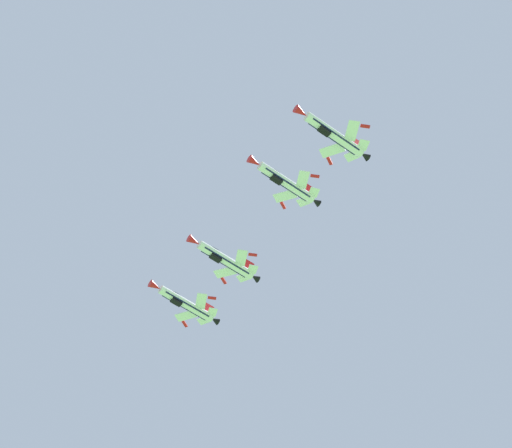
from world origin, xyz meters
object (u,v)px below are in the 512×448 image
object	(u,v)px
fighter_jet_right_wing	(224,259)
fighter_jet_left_outer	(185,303)
fighter_jet_left_wing	(285,182)
fighter_jet_lead	(333,134)

from	to	relation	value
fighter_jet_right_wing	fighter_jet_left_outer	bearing A→B (deg)	-1.57
fighter_jet_left_wing	fighter_jet_right_wing	size ratio (longest dim) A/B	1.00
fighter_jet_right_wing	fighter_jet_left_outer	size ratio (longest dim) A/B	1.00
fighter_jet_lead	fighter_jet_right_wing	size ratio (longest dim) A/B	1.00
fighter_jet_left_wing	fighter_jet_left_outer	xyz separation A→B (m)	(-24.27, 20.95, -2.39)
fighter_jet_left_outer	fighter_jet_right_wing	bearing A→B (deg)	178.43
fighter_jet_left_wing	fighter_jet_left_outer	distance (m)	32.15
fighter_jet_left_wing	fighter_jet_left_outer	size ratio (longest dim) A/B	1.00
fighter_jet_lead	fighter_jet_left_outer	bearing A→B (deg)	-1.62
fighter_jet_lead	fighter_jet_left_outer	xyz separation A→B (m)	(-34.59, 30.93, 1.84)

